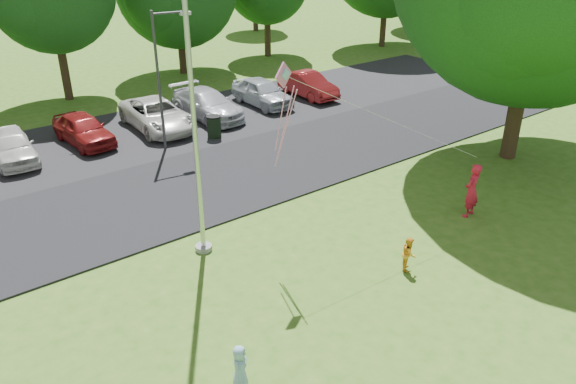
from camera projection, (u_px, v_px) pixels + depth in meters
ground at (412, 287)px, 15.03m from camera, size 120.00×120.00×0.00m
park_road at (231, 175)px, 21.43m from camera, size 60.00×6.00×0.06m
parking_strip at (156, 129)px, 26.05m from camera, size 42.00×7.00×0.06m
flagpole at (194, 116)px, 14.84m from camera, size 0.50×0.50×10.00m
street_lamp at (163, 69)px, 22.45m from camera, size 1.60×0.39×5.71m
trash_can at (214, 127)px, 24.86m from camera, size 0.66×0.66×1.04m
parked_cars at (133, 119)px, 25.19m from camera, size 19.85×5.25×1.44m
woman at (472, 190)px, 18.21m from camera, size 0.75×0.57×1.84m
child_yellow at (409, 254)px, 15.58m from camera, size 0.62×0.60×1.01m
child_blue at (240, 367)px, 11.64m from camera, size 0.57×0.60×1.03m
kite at (289, 92)px, 14.44m from camera, size 6.57×2.15×3.57m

